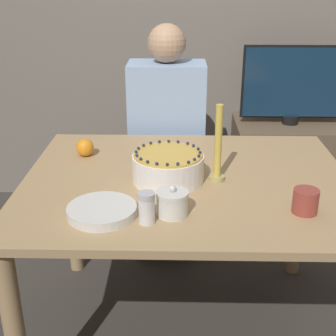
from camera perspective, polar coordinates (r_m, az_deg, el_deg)
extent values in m
plane|color=#3D3833|center=(2.26, 2.05, -18.90)|extent=(12.00, 12.00, 0.00)
cube|color=slate|center=(3.08, 2.14, 19.24)|extent=(8.00, 0.05, 2.60)
cube|color=tan|center=(1.85, 2.37, -1.71)|extent=(1.29, 1.03, 0.03)
cylinder|color=tan|center=(2.48, -11.59, -4.97)|extent=(0.07, 0.07, 0.72)
cylinder|color=tan|center=(2.50, 15.63, -5.17)|extent=(0.07, 0.07, 0.72)
cylinder|color=white|center=(1.80, 0.00, 0.00)|extent=(0.28, 0.28, 0.10)
cylinder|color=gold|center=(1.78, 0.00, 1.67)|extent=(0.27, 0.27, 0.01)
sphere|color=#23284C|center=(1.78, 3.92, 1.93)|extent=(0.01, 0.01, 0.01)
sphere|color=#23284C|center=(1.81, 3.69, 2.36)|extent=(0.01, 0.01, 0.01)
sphere|color=#23284C|center=(1.84, 3.11, 2.74)|extent=(0.01, 0.01, 0.01)
sphere|color=#23284C|center=(1.87, 2.26, 3.04)|extent=(0.01, 0.01, 0.01)
sphere|color=#23284C|center=(1.88, 1.23, 3.23)|extent=(0.01, 0.01, 0.01)
sphere|color=#23284C|center=(1.89, 0.09, 3.30)|extent=(0.01, 0.01, 0.01)
sphere|color=#23284C|center=(1.88, -1.06, 3.25)|extent=(0.01, 0.01, 0.01)
sphere|color=#23284C|center=(1.87, -2.12, 3.07)|extent=(0.01, 0.01, 0.01)
sphere|color=#23284C|center=(1.85, -3.00, 2.79)|extent=(0.01, 0.01, 0.01)
sphere|color=#23284C|center=(1.82, -3.62, 2.42)|extent=(0.01, 0.01, 0.01)
sphere|color=#23284C|center=(1.78, -3.91, 1.99)|extent=(0.01, 0.01, 0.01)
sphere|color=#23284C|center=(1.75, -3.82, 1.55)|extent=(0.01, 0.01, 0.01)
sphere|color=#23284C|center=(1.71, -3.34, 1.13)|extent=(0.01, 0.01, 0.01)
sphere|color=#23284C|center=(1.69, -2.50, 0.78)|extent=(0.01, 0.01, 0.01)
sphere|color=#23284C|center=(1.67, -1.38, 0.54)|extent=(0.01, 0.01, 0.01)
sphere|color=#23284C|center=(1.66, -0.10, 0.45)|extent=(0.01, 0.01, 0.01)
sphere|color=#23284C|center=(1.67, 1.20, 0.52)|extent=(0.01, 0.01, 0.01)
sphere|color=#23284C|center=(1.68, 2.35, 0.73)|extent=(0.01, 0.01, 0.01)
sphere|color=#23284C|center=(1.71, 3.24, 1.07)|extent=(0.01, 0.01, 0.01)
sphere|color=#23284C|center=(1.74, 3.78, 1.48)|extent=(0.01, 0.01, 0.01)
cylinder|color=silver|center=(1.56, 0.53, -4.51)|extent=(0.11, 0.11, 0.07)
cylinder|color=silver|center=(1.54, 0.54, -3.11)|extent=(0.11, 0.11, 0.01)
sphere|color=silver|center=(1.53, 0.54, -2.51)|extent=(0.02, 0.02, 0.02)
cylinder|color=white|center=(1.51, -2.61, -5.19)|extent=(0.05, 0.05, 0.09)
cylinder|color=silver|center=(1.49, -2.65, -3.38)|extent=(0.06, 0.06, 0.02)
cylinder|color=silver|center=(1.59, -8.03, -5.57)|extent=(0.23, 0.23, 0.01)
cylinder|color=silver|center=(1.58, -8.04, -5.31)|extent=(0.23, 0.23, 0.01)
cylinder|color=silver|center=(1.58, -8.06, -5.06)|extent=(0.23, 0.23, 0.01)
cylinder|color=silver|center=(1.58, -8.08, -4.80)|extent=(0.23, 0.23, 0.01)
cylinder|color=tan|center=(1.83, 5.95, -1.20)|extent=(0.06, 0.06, 0.02)
cylinder|color=gold|center=(1.77, 6.15, 3.26)|extent=(0.03, 0.03, 0.28)
cylinder|color=#993D33|center=(1.64, 16.41, -3.89)|extent=(0.09, 0.09, 0.08)
sphere|color=orange|center=(2.08, -10.10, 2.48)|extent=(0.08, 0.08, 0.08)
cube|color=#595960|center=(2.72, -0.13, -5.09)|extent=(0.34, 0.34, 0.45)
cube|color=#99B7E0|center=(2.51, -0.14, 5.73)|extent=(0.40, 0.24, 0.62)
sphere|color=tan|center=(2.42, -0.15, 14.97)|extent=(0.19, 0.19, 0.19)
cube|color=brown|center=(3.13, 14.06, -0.11)|extent=(0.67, 0.44, 0.62)
cylinder|color=black|center=(3.02, 14.67, 5.73)|extent=(0.10, 0.10, 0.05)
cube|color=black|center=(2.97, 15.09, 10.07)|extent=(0.63, 0.02, 0.44)
cube|color=#142D47|center=(2.96, 15.12, 10.03)|extent=(0.60, 0.03, 0.42)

